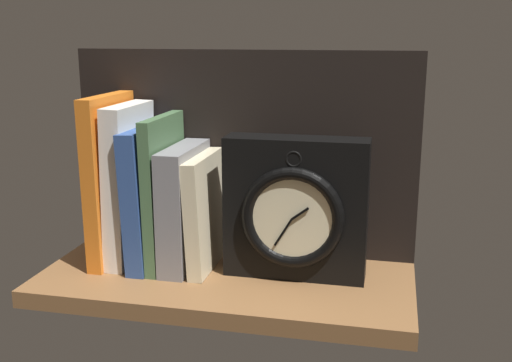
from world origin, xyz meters
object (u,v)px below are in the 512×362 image
object	(u,v)px
book_green_romantic	(165,191)
book_gray_chess	(184,206)
book_blue_modern	(149,196)
book_cream_twain	(206,211)
book_orange_pandolfini	(111,179)
book_white_catcher	(129,184)
framed_clock	(295,210)

from	to	relation	value
book_green_romantic	book_gray_chess	bearing A→B (deg)	0.00
book_blue_modern	book_green_romantic	size ratio (longest dim) A/B	0.92
book_green_romantic	book_cream_twain	bearing A→B (deg)	0.00
book_blue_modern	book_orange_pandolfini	bearing A→B (deg)	180.00
book_white_catcher	book_blue_modern	distance (cm)	3.64
book_blue_modern	book_green_romantic	world-z (taller)	book_green_romantic
book_green_romantic	book_cream_twain	distance (cm)	7.10
book_blue_modern	framed_clock	world-z (taller)	book_blue_modern
book_green_romantic	book_gray_chess	size ratio (longest dim) A/B	1.24
book_gray_chess	book_blue_modern	bearing A→B (deg)	180.00
book_cream_twain	book_blue_modern	bearing A→B (deg)	180.00
book_gray_chess	book_cream_twain	bearing A→B (deg)	0.00
book_white_catcher	book_gray_chess	world-z (taller)	book_white_catcher
book_cream_twain	book_orange_pandolfini	bearing A→B (deg)	180.00
book_white_catcher	framed_clock	world-z (taller)	book_white_catcher
framed_clock	book_blue_modern	bearing A→B (deg)	176.83
book_orange_pandolfini	framed_clock	xyz separation A→B (cm)	(29.21, -1.27, -2.73)
book_white_catcher	book_cream_twain	xyz separation A→B (cm)	(12.30, 0.00, -3.66)
book_green_romantic	book_gray_chess	xyz separation A→B (cm)	(3.13, 0.00, -2.24)
book_cream_twain	framed_clock	xyz separation A→B (cm)	(13.93, -1.27, 1.59)
book_orange_pandolfini	book_blue_modern	size ratio (longest dim) A/B	1.22
book_green_romantic	framed_clock	size ratio (longest dim) A/B	1.11
book_orange_pandolfini	book_green_romantic	bearing A→B (deg)	0.00
book_orange_pandolfini	book_cream_twain	xyz separation A→B (cm)	(15.29, 0.00, -4.32)
book_green_romantic	book_gray_chess	world-z (taller)	book_green_romantic
book_blue_modern	book_white_catcher	bearing A→B (deg)	180.00
book_blue_modern	book_green_romantic	distance (cm)	2.72
book_white_catcher	framed_clock	size ratio (longest dim) A/B	1.19
book_gray_chess	framed_clock	world-z (taller)	framed_clock
book_orange_pandolfini	book_gray_chess	bearing A→B (deg)	0.00
book_gray_chess	framed_clock	bearing A→B (deg)	-4.21
book_blue_modern	book_cream_twain	bearing A→B (deg)	0.00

